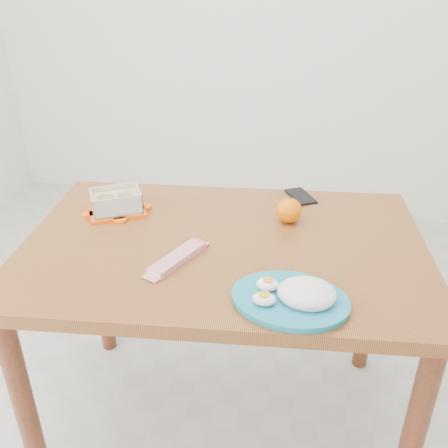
% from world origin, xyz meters
% --- Properties ---
extents(ground, '(3.50, 3.50, 0.00)m').
position_xyz_m(ground, '(0.00, 0.00, 0.00)').
color(ground, '#B7B7B2').
rests_on(ground, ground).
extents(dining_table, '(1.28, 0.93, 0.75)m').
position_xyz_m(dining_table, '(0.15, -0.06, 0.65)').
color(dining_table, '#95532A').
rests_on(dining_table, ground).
extents(food_container, '(0.22, 0.21, 0.08)m').
position_xyz_m(food_container, '(-0.24, 0.05, 0.79)').
color(food_container, '#FF5107').
rests_on(food_container, dining_table).
extents(orange_fruit, '(0.08, 0.08, 0.08)m').
position_xyz_m(orange_fruit, '(0.32, 0.11, 0.79)').
color(orange_fruit, orange).
rests_on(orange_fruit, dining_table).
extents(rice_plate, '(0.31, 0.31, 0.08)m').
position_xyz_m(rice_plate, '(0.38, -0.31, 0.78)').
color(rice_plate, teal).
rests_on(rice_plate, dining_table).
extents(candy_bar, '(0.12, 0.20, 0.02)m').
position_xyz_m(candy_bar, '(0.04, -0.19, 0.76)').
color(candy_bar, red).
rests_on(candy_bar, dining_table).
extents(smartphone, '(0.12, 0.15, 0.01)m').
position_xyz_m(smartphone, '(0.34, 0.31, 0.75)').
color(smartphone, black).
rests_on(smartphone, dining_table).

